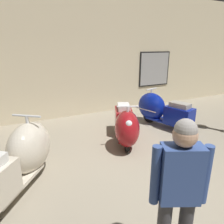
{
  "coord_description": "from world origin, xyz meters",
  "views": [
    {
      "loc": [
        -2.1,
        -2.36,
        2.15
      ],
      "look_at": [
        -0.21,
        1.54,
        0.75
      ],
      "focal_mm": 33.39,
      "sensor_mm": 36.0,
      "label": 1
    }
  ],
  "objects": [
    {
      "name": "scooter_2",
      "position": [
        1.46,
        2.0,
        0.46
      ],
      "size": [
        0.93,
        1.7,
        1.0
      ],
      "rotation": [
        0.0,
        0.0,
        1.87
      ],
      "color": "black",
      "rests_on": "ground"
    },
    {
      "name": "visitor_1",
      "position": [
        -0.86,
        -1.19,
        0.91
      ],
      "size": [
        0.49,
        0.35,
        1.58
      ],
      "rotation": [
        0.0,
        0.0,
        1.14
      ],
      "color": "black",
      "rests_on": "ground"
    },
    {
      "name": "scooter_1",
      "position": [
        0.05,
        1.37,
        0.45
      ],
      "size": [
        1.08,
        1.67,
        0.99
      ],
      "rotation": [
        0.0,
        0.0,
        -1.99
      ],
      "color": "black",
      "rests_on": "ground"
    },
    {
      "name": "ground_plane",
      "position": [
        0.0,
        0.0,
        0.0
      ],
      "size": [
        60.0,
        60.0,
        0.0
      ],
      "primitive_type": "plane",
      "color": "gray"
    },
    {
      "name": "showroom_back_wall",
      "position": [
        -0.13,
        3.9,
        1.87
      ],
      "size": [
        18.0,
        0.63,
        3.74
      ],
      "color": "beige",
      "rests_on": "ground"
    },
    {
      "name": "scooter_0",
      "position": [
        -2.15,
        0.79,
        0.5
      ],
      "size": [
        1.47,
        1.74,
        1.09
      ],
      "rotation": [
        0.0,
        0.0,
        0.93
      ],
      "color": "black",
      "rests_on": "ground"
    }
  ]
}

